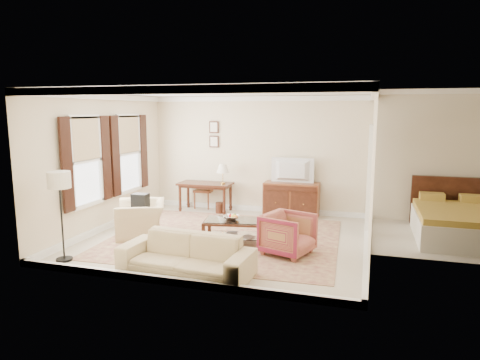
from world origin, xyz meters
The scene contains 21 objects.
room_shell centered at (0.00, 0.00, 2.47)m, with size 5.51×5.01×2.91m.
annex_bedroom centered at (4.49, 1.15, 0.34)m, with size 3.00×2.70×2.90m.
window_front centered at (-2.70, -0.70, 1.55)m, with size 0.12×1.56×1.80m, color #CCB284, non-canonical shape.
window_rear centered at (-2.70, 0.90, 1.55)m, with size 0.12×1.56×1.80m, color #CCB284, non-canonical shape.
doorway centered at (2.71, 1.50, 1.08)m, with size 0.10×1.12×2.25m, color white, non-canonical shape.
rug centered at (-0.03, -0.02, 0.01)m, with size 4.47×3.83×0.01m, color maroon.
writing_desk centered at (-1.25, 2.07, 0.62)m, with size 1.34×0.67×0.73m.
desk_chair centered at (-1.43, 2.42, 0.53)m, with size 0.45×0.45×1.05m, color brown, non-canonical shape.
desk_lamp centered at (-0.78, 2.07, 0.98)m, with size 0.32×0.32×0.50m, color silver, non-canonical shape.
framed_prints centered at (-1.15, 2.47, 1.94)m, with size 0.25×0.04×0.68m, color #452013, non-canonical shape.
sideboard centered at (0.93, 2.21, 0.41)m, with size 1.33×0.51×0.82m, color brown.
tv centered at (0.93, 2.19, 1.31)m, with size 0.98×0.57×0.13m, color black.
coffee_table centered at (0.24, -0.28, 0.36)m, with size 1.21×0.83×0.47m.
fruit_bowl centered at (0.20, -0.28, 0.52)m, with size 0.42×0.42×0.10m, color silver.
book_a centered at (0.09, -0.27, 0.18)m, with size 0.28×0.04×0.38m, color brown.
book_b centered at (0.45, -0.36, 0.18)m, with size 0.28×0.03×0.38m, color brown.
striped_armchair centered at (1.37, -0.62, 0.41)m, with size 0.80×0.75×0.82m, color maroon.
club_armchair centered at (-1.73, -0.33, 0.47)m, with size 1.08×0.70×0.94m, color tan.
backpack centered at (-1.72, -0.35, 0.72)m, with size 0.32×0.22×0.40m, color black.
sofa centered at (0.00, -2.00, 0.41)m, with size 2.11×0.62×0.82m, color tan.
floor_lamp centered at (-2.25, -2.04, 1.29)m, with size 0.38×0.38×1.54m.
Camera 1 is at (2.66, -7.90, 2.56)m, focal length 32.00 mm.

